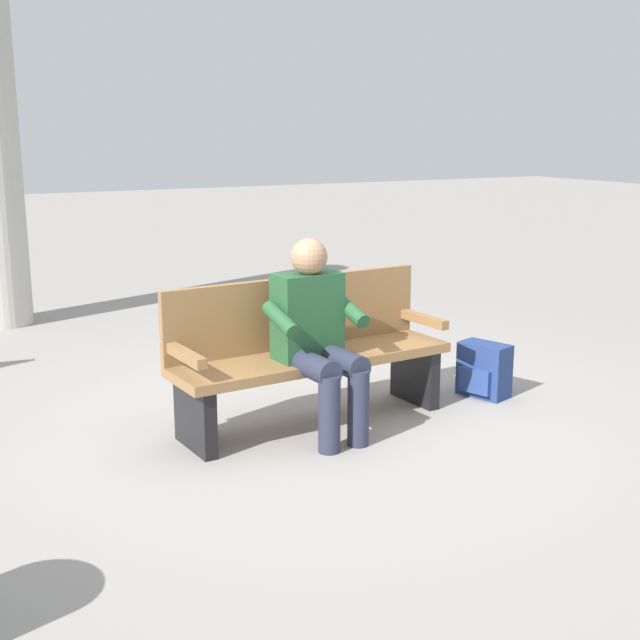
{
  "coord_description": "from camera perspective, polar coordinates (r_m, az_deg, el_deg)",
  "views": [
    {
      "loc": [
        2.32,
        4.42,
        1.82
      ],
      "look_at": [
        0.03,
        0.15,
        0.7
      ],
      "focal_mm": 47.18,
      "sensor_mm": 36.0,
      "label": 1
    }
  ],
  "objects": [
    {
      "name": "ground_plane",
      "position": [
        5.31,
        -0.43,
        -7.02
      ],
      "size": [
        40.0,
        40.0,
        0.0
      ],
      "primitive_type": "plane",
      "color": "gray"
    },
    {
      "name": "bench_near",
      "position": [
        5.23,
        -0.85,
        -2.06
      ],
      "size": [
        1.83,
        0.61,
        0.9
      ],
      "rotation": [
        0.0,
        0.0,
        0.07
      ],
      "color": "olive",
      "rests_on": "ground"
    },
    {
      "name": "person_seated",
      "position": [
        4.96,
        -0.19,
        -0.88
      ],
      "size": [
        0.59,
        0.59,
        1.18
      ],
      "rotation": [
        0.0,
        0.0,
        0.07
      ],
      "color": "#23512D",
      "rests_on": "ground"
    },
    {
      "name": "backpack",
      "position": [
        5.89,
        11.04,
        -3.37
      ],
      "size": [
        0.31,
        0.38,
        0.37
      ],
      "rotation": [
        0.0,
        0.0,
        5.03
      ],
      "color": "navy",
      "rests_on": "ground"
    }
  ]
}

